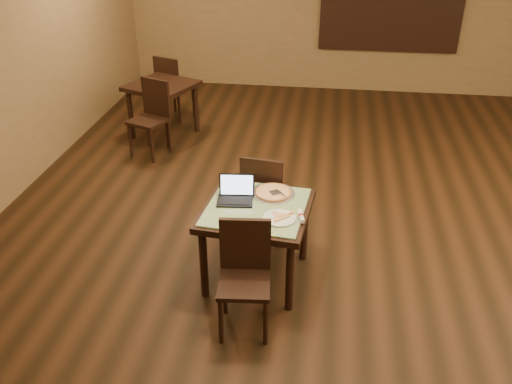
# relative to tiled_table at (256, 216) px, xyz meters

# --- Properties ---
(ground) EXTENTS (10.00, 10.00, 0.00)m
(ground) POSITION_rel_tiled_table_xyz_m (0.99, 0.59, -0.66)
(ground) COLOR black
(ground) RESTS_ON ground
(wall_back) EXTENTS (8.00, 0.02, 3.00)m
(wall_back) POSITION_rel_tiled_table_xyz_m (0.99, 5.59, 0.84)
(wall_back) COLOR olive
(wall_back) RESTS_ON ground
(mural) EXTENTS (2.34, 0.05, 1.64)m
(mural) POSITION_rel_tiled_table_xyz_m (1.49, 5.55, 0.89)
(mural) COLOR #234F82
(mural) RESTS_ON wall_back
(tiled_table) EXTENTS (1.01, 1.01, 0.76)m
(tiled_table) POSITION_rel_tiled_table_xyz_m (0.00, 0.00, 0.00)
(tiled_table) COLOR black
(tiled_table) RESTS_ON ground
(chair_main_near) EXTENTS (0.45, 0.45, 0.95)m
(chair_main_near) POSITION_rel_tiled_table_xyz_m (-0.01, -0.62, -0.12)
(chair_main_near) COLOR black
(chair_main_near) RESTS_ON ground
(chair_main_far) EXTENTS (0.47, 0.47, 0.97)m
(chair_main_far) POSITION_rel_tiled_table_xyz_m (-0.01, 0.62, -0.11)
(chair_main_far) COLOR black
(chair_main_far) RESTS_ON ground
(laptop) EXTENTS (0.34, 0.28, 0.22)m
(laptop) POSITION_rel_tiled_table_xyz_m (-0.20, 0.10, 0.16)
(laptop) COLOR black
(laptop) RESTS_ON tiled_table
(plate) EXTENTS (0.28, 0.28, 0.02)m
(plate) POSITION_rel_tiled_table_xyz_m (0.22, -0.18, 0.11)
(plate) COLOR white
(plate) RESTS_ON tiled_table
(pizza_slice) EXTENTS (0.27, 0.27, 0.02)m
(pizza_slice) POSITION_rel_tiled_table_xyz_m (0.22, -0.18, 0.13)
(pizza_slice) COLOR #FBE9A7
(pizza_slice) RESTS_ON plate
(pizza_pan) EXTENTS (0.40, 0.40, 0.01)m
(pizza_pan) POSITION_rel_tiled_table_xyz_m (0.12, 0.24, 0.11)
(pizza_pan) COLOR silver
(pizza_pan) RESTS_ON tiled_table
(pizza_whole) EXTENTS (0.33, 0.33, 0.02)m
(pizza_whole) POSITION_rel_tiled_table_xyz_m (0.12, 0.24, 0.12)
(pizza_whole) COLOR #FBE9A7
(pizza_whole) RESTS_ON pizza_pan
(spatula) EXTENTS (0.20, 0.23, 0.01)m
(spatula) POSITION_rel_tiled_table_xyz_m (0.14, 0.22, 0.13)
(spatula) COLOR silver
(spatula) RESTS_ON pizza_whole
(napkin_roll) EXTENTS (0.08, 0.19, 0.04)m
(napkin_roll) POSITION_rel_tiled_table_xyz_m (0.40, -0.14, 0.12)
(napkin_roll) COLOR white
(napkin_roll) RESTS_ON tiled_table
(other_table_b) EXTENTS (1.08, 1.08, 0.78)m
(other_table_b) POSITION_rel_tiled_table_xyz_m (-1.80, 3.11, -0.01)
(other_table_b) COLOR black
(other_table_b) RESTS_ON ground
(other_table_b_chair_near) EXTENTS (0.57, 0.57, 1.01)m
(other_table_b_chair_near) POSITION_rel_tiled_table_xyz_m (-1.76, 2.52, -0.09)
(other_table_b_chair_near) COLOR black
(other_table_b_chair_near) RESTS_ON ground
(other_table_b_chair_far) EXTENTS (0.57, 0.57, 1.01)m
(other_table_b_chair_far) POSITION_rel_tiled_table_xyz_m (-1.83, 3.71, -0.09)
(other_table_b_chair_far) COLOR black
(other_table_b_chair_far) RESTS_ON ground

